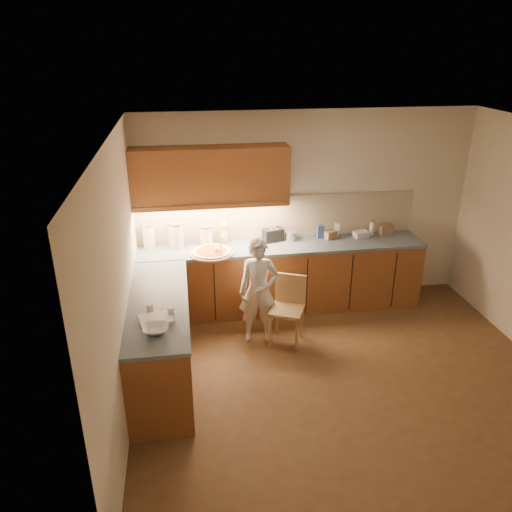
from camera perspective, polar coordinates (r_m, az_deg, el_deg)
The scene contains 24 objects.
room at distance 4.84m, azimuth 11.61°, elevation 2.38°, with size 4.54×4.50×2.62m.
l_counter at distance 6.24m, azimuth -1.18°, elevation -4.45°, with size 3.77×2.62×0.92m.
backsplash at distance 6.70m, azimuth 2.57°, elevation 4.50°, with size 3.75×0.02×0.58m, color #B9A98F.
upper_cabinets at distance 6.26m, azimuth -5.25°, elevation 9.15°, with size 1.95×0.36×0.73m.
pizza_on_board at distance 6.26m, azimuth -5.09°, elevation 0.44°, with size 0.55×0.55×0.22m.
child at distance 5.93m, azimuth 0.32°, elevation -4.00°, with size 0.47×0.31×1.30m, color silver.
wooden_chair at distance 5.99m, azimuth 3.71°, elevation -5.52°, with size 0.50×0.50×0.83m.
mixing_bowl at distance 4.70m, azimuth -11.40°, elevation -8.21°, with size 0.24×0.24×0.06m, color white.
canister_a at distance 6.53m, azimuth -12.16°, elevation 2.29°, with size 0.16×0.16×0.32m.
canister_b at distance 6.53m, azimuth -9.28°, elevation 2.40°, with size 0.17×0.17×0.30m.
canister_c at distance 6.48m, azimuth -9.05°, elevation 2.40°, with size 0.18×0.18×0.33m.
canister_d at distance 6.50m, azimuth -5.71°, elevation 2.37°, with size 0.17×0.17×0.27m.
oil_jug at distance 6.57m, azimuth -3.71°, elevation 2.63°, with size 0.12×0.10×0.29m.
toaster at distance 6.64m, azimuth 1.95°, elevation 2.44°, with size 0.30×0.22×0.17m.
steel_pot at distance 6.68m, azimuth 3.96°, elevation 2.32°, with size 0.16×0.16×0.12m.
blue_box at distance 6.78m, azimuth 7.35°, elevation 2.75°, with size 0.09×0.06×0.18m, color #334D99.
card_box_a at distance 6.80m, azimuth 8.50°, elevation 2.42°, with size 0.15×0.11×0.11m, color #9A7353.
white_bottle at distance 6.87m, azimuth 9.23°, elevation 2.95°, with size 0.06×0.06×0.19m, color white.
flat_pack at distance 6.93m, azimuth 11.92°, elevation 2.45°, with size 0.19×0.14×0.08m, color silver.
tall_jar at distance 6.99m, azimuth 13.11°, elevation 3.12°, with size 0.07×0.07×0.21m.
card_box_b at distance 7.08m, azimuth 14.60°, elevation 2.90°, with size 0.18×0.14×0.14m, color #977651.
dough_cloth at distance 4.89m, azimuth -11.34°, elevation -7.06°, with size 0.31×0.25×0.02m, color white.
spice_jar_a at distance 5.02m, azimuth -12.04°, elevation -5.84°, with size 0.07×0.07×0.09m, color silver.
spice_jar_b at distance 4.93m, azimuth -9.71°, elevation -6.26°, with size 0.07×0.07×0.09m, color white.
Camera 1 is at (-1.64, -4.23, 3.37)m, focal length 35.00 mm.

